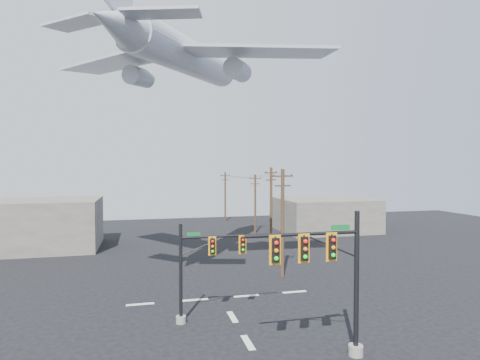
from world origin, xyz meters
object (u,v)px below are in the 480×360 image
object	(u,v)px
airliner	(188,58)
signal_mast_near	(331,277)
utility_pole_b	(271,205)
utility_pole_a	(283,220)
utility_pole_c	(255,203)
signal_mast_far	(201,269)
utility_pole_d	(225,195)

from	to	relation	value
airliner	signal_mast_near	bearing A→B (deg)	-133.61
utility_pole_b	airliner	xyz separation A→B (m)	(-11.56, -10.99, 14.66)
utility_pole_a	utility_pole_b	xyz separation A→B (m)	(3.28, 13.26, 0.05)
signal_mast_near	utility_pole_a	distance (m)	15.75
signal_mast_near	utility_pole_c	distance (m)	39.25
utility_pole_c	utility_pole_b	bearing A→B (deg)	-84.95
signal_mast_far	utility_pole_a	size ratio (longest dim) A/B	0.65
signal_mast_near	airliner	distance (m)	24.16
utility_pole_a	airliner	xyz separation A→B (m)	(-8.28, 2.27, 14.71)
utility_pole_c	utility_pole_d	distance (m)	14.62
signal_mast_far	utility_pole_a	bearing A→B (deg)	45.19
airliner	utility_pole_a	bearing A→B (deg)	-75.71
signal_mast_near	utility_pole_d	size ratio (longest dim) A/B	0.86
signal_mast_far	airliner	world-z (taller)	airliner
signal_mast_far	utility_pole_c	size ratio (longest dim) A/B	0.73
signal_mast_far	utility_pole_d	distance (m)	47.82
utility_pole_a	signal_mast_far	bearing A→B (deg)	-137.37
signal_mast_far	utility_pole_d	xyz separation A→B (m)	(11.20, 46.48, 1.25)
utility_pole_c	airliner	distance (m)	28.65
utility_pole_b	utility_pole_c	xyz separation A→B (m)	(0.78, 9.91, -0.57)
utility_pole_c	airliner	world-z (taller)	airliner
utility_pole_a	signal_mast_near	bearing A→B (deg)	-103.34
utility_pole_a	utility_pole_c	bearing A→B (deg)	77.50
signal_mast_near	utility_pole_b	xyz separation A→B (m)	(6.22, 28.71, 0.86)
utility_pole_a	utility_pole_c	size ratio (longest dim) A/B	1.11
signal_mast_near	airliner	bearing A→B (deg)	106.78
utility_pole_a	airliner	distance (m)	17.03
utility_pole_b	utility_pole_d	bearing A→B (deg)	67.97
utility_pole_c	airliner	xyz separation A→B (m)	(-12.34, -20.90, 15.23)
signal_mast_near	signal_mast_far	distance (m)	8.87
utility_pole_b	utility_pole_c	bearing A→B (deg)	61.60
utility_pole_b	utility_pole_d	distance (m)	24.45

